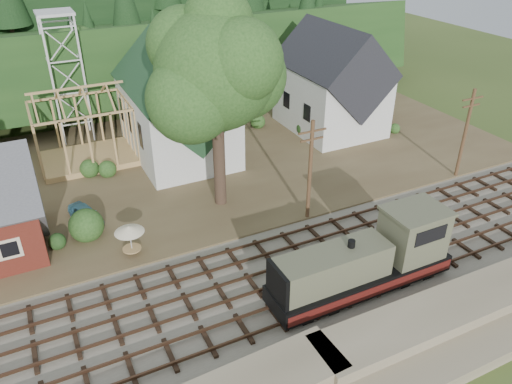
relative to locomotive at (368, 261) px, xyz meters
name	(u,v)px	position (x,y,z in m)	size (l,w,h in m)	color
ground	(254,288)	(-6.17, 3.00, -2.08)	(140.00, 140.00, 0.00)	#384C1E
railroad_bed	(254,288)	(-6.17, 3.00, -2.00)	(64.00, 11.00, 0.16)	#726B5B
village_flat	(166,167)	(-6.17, 21.00, -1.93)	(64.00, 26.00, 0.30)	brown
hillside	(109,91)	(-6.17, 45.00, -2.08)	(70.00, 28.00, 8.00)	#1E3F19
ridge	(87,61)	(-6.17, 61.00, -2.08)	(80.00, 20.00, 12.00)	black
church	(177,105)	(-4.17, 22.68, 3.10)	(8.40, 15.17, 13.00)	silver
farmhouse	(332,85)	(11.83, 22.00, 2.79)	(8.40, 10.80, 10.60)	silver
timber_frame	(83,131)	(-12.17, 25.00, 1.19)	(8.20, 6.20, 6.99)	tan
lattice_tower	(59,39)	(-12.17, 31.00, 7.95)	(3.20, 3.20, 12.12)	silver
big_tree	(218,78)	(-4.00, 13.08, 8.14)	(10.90, 8.40, 14.70)	#38281E
telegraph_pole_near	(310,170)	(0.83, 8.20, 2.17)	(2.20, 0.28, 8.00)	#4C331E
telegraph_pole_far	(465,133)	(15.83, 8.20, 2.17)	(2.20, 0.28, 8.00)	#4C331E
locomotive	(368,261)	(0.00, 0.00, 0.00)	(11.66, 2.92, 4.67)	black
car_blue	(85,214)	(-14.12, 14.95, -1.20)	(1.38, 3.42, 1.17)	#559AB7
car_red	(374,116)	(17.31, 21.51, -1.22)	(1.85, 4.02, 1.12)	#AD0D1F
patio_set	(129,230)	(-12.06, 9.47, 0.08)	(1.96, 1.96, 2.18)	silver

